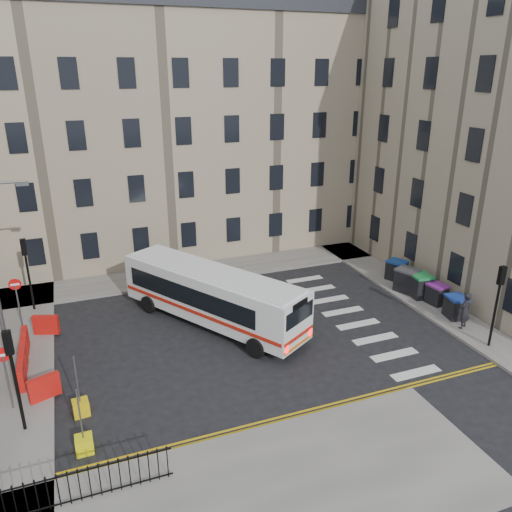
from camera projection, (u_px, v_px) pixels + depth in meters
ground at (279, 327)px, 26.02m from camera, size 120.00×120.00×0.00m
pavement_north at (138, 281)px, 31.51m from camera, size 36.00×3.20×0.15m
pavement_east at (382, 274)px, 32.49m from camera, size 2.40×26.00×0.15m
terrace_north at (98, 131)px, 34.19m from camera, size 38.30×10.80×17.20m
traffic_light_east at (498, 294)px, 23.06m from camera, size 0.28×0.22×4.10m
traffic_light_nw at (27, 263)px, 26.69m from camera, size 0.28×0.22×4.10m
traffic_light_sw at (13, 366)px, 17.51m from camera, size 0.28×0.22×4.10m
no_entry_north at (16, 293)px, 25.05m from camera, size 0.60×0.08×3.00m
no_entry_south at (5, 366)px, 18.93m from camera, size 0.60×0.08×3.00m
roadworks_barriers at (32, 355)px, 22.28m from camera, size 1.66×6.26×1.00m
iron_railings at (42, 495)px, 14.83m from camera, size 7.80×0.04×1.20m
bus at (212, 294)px, 25.82m from camera, size 7.70×10.49×2.94m
wheelie_bin_a at (456, 307)px, 26.52m from camera, size 1.13×1.25×1.21m
wheelie_bin_b at (437, 294)px, 28.12m from camera, size 1.04×1.15×1.15m
wheelie_bin_c at (420, 285)px, 28.95m from camera, size 1.20×1.34×1.37m
wheelie_bin_d at (407, 280)px, 29.65m from camera, size 1.50×1.59×1.40m
wheelie_bin_e at (396, 270)px, 31.31m from camera, size 1.35×1.43×1.25m
pedestrian at (465, 310)px, 25.33m from camera, size 0.85×0.75×1.96m
bollard_yellow at (81, 408)px, 19.37m from camera, size 0.65×0.65×0.60m
bollard_chevron at (84, 444)px, 17.48m from camera, size 0.61×0.61×0.60m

